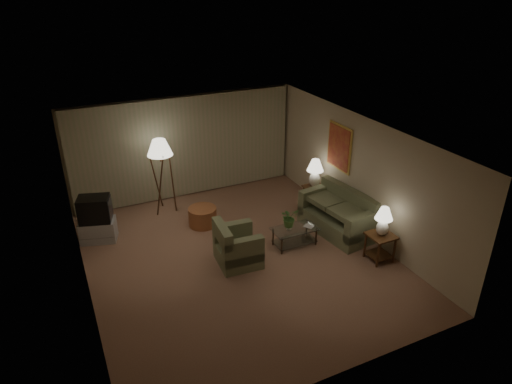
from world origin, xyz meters
The scene contains 16 objects.
ground centered at (0.00, 0.00, 0.00)m, with size 7.00×7.00×0.00m, color brown.
room_shell centered at (0.02, 1.51, 1.75)m, with size 6.04×7.02×2.72m.
sofa centered at (2.50, 0.03, 0.40)m, with size 2.02×1.36×0.80m.
armchair centered at (-0.06, -0.15, 0.37)m, with size 1.00×0.96×0.74m.
side_table_near centered at (2.65, -1.32, 0.41)m, with size 0.52×0.52×0.60m.
side_table_far centered at (2.65, 1.28, 0.40)m, with size 0.50×0.42×0.60m.
table_lamp_near centered at (2.65, -1.32, 0.97)m, with size 0.37×0.37×0.63m.
table_lamp_far centered at (2.65, 1.28, 1.03)m, with size 0.42×0.42×0.72m.
coffee_table centered at (1.33, -0.07, 0.28)m, with size 1.00×0.55×0.41m.
tv_cabinet centered at (-2.55, 1.99, 0.25)m, with size 0.88×0.68×0.50m, color #A9A9AB.
crt_tv centered at (-2.55, 1.99, 0.79)m, with size 0.78×0.65×0.57m, color black.
floor_lamp centered at (-0.83, 2.74, 0.99)m, with size 0.62×0.62×1.90m.
ottoman centered at (-0.21, 1.64, 0.22)m, with size 0.67×0.67×0.45m, color #9B5C34.
vase centered at (1.18, -0.07, 0.48)m, with size 0.13×0.13×0.14m, color white.
flowers centered at (1.18, -0.07, 0.77)m, with size 0.38×0.33×0.43m, color #4C7E38.
book centered at (1.58, -0.17, 0.42)m, with size 0.15×0.20×0.02m, color olive.
Camera 1 is at (-3.13, -7.49, 5.48)m, focal length 32.00 mm.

